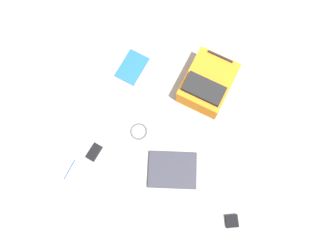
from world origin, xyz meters
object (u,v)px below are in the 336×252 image
(cable_coil, at_px, (139,131))
(backpack, at_px, (208,84))
(pen_black, at_px, (69,169))
(laptop, at_px, (172,170))
(earbud_pouch, at_px, (232,221))
(book_red, at_px, (132,67))
(computer_mouse, at_px, (101,114))
(power_brick, at_px, (94,152))

(cable_coil, bearing_deg, backpack, 46.94)
(cable_coil, height_order, pen_black, cable_coil)
(backpack, xyz_separation_m, pen_black, (-0.80, -0.80, -0.09))
(laptop, relative_size, earbud_pouch, 4.56)
(laptop, height_order, book_red, laptop)
(backpack, distance_m, cable_coil, 0.59)
(backpack, relative_size, laptop, 1.23)
(backpack, distance_m, computer_mouse, 0.79)
(computer_mouse, relative_size, pen_black, 0.74)
(power_brick, distance_m, earbud_pouch, 1.04)
(pen_black, bearing_deg, earbud_pouch, -4.31)
(book_red, xyz_separation_m, cable_coil, (0.17, -0.46, -0.00))
(backpack, distance_m, book_red, 0.58)
(power_brick, bearing_deg, book_red, 81.90)
(power_brick, bearing_deg, cable_coil, 39.26)
(computer_mouse, relative_size, earbud_pouch, 1.35)
(computer_mouse, xyz_separation_m, cable_coil, (0.29, -0.06, -0.01))
(laptop, xyz_separation_m, computer_mouse, (-0.58, 0.27, 0.00))
(cable_coil, distance_m, earbud_pouch, 0.88)
(cable_coil, distance_m, pen_black, 0.54)
(computer_mouse, xyz_separation_m, pen_black, (-0.11, -0.43, -0.01))
(backpack, bearing_deg, book_red, 176.71)
(book_red, distance_m, power_brick, 0.68)
(backpack, bearing_deg, power_brick, -135.87)
(earbud_pouch, bearing_deg, cable_coil, 148.84)
(backpack, distance_m, power_brick, 0.93)
(power_brick, bearing_deg, laptop, 0.33)
(pen_black, bearing_deg, backpack, 44.81)
(backpack, height_order, cable_coil, backpack)
(book_red, distance_m, pen_black, 0.86)
(pen_black, height_order, earbud_pouch, earbud_pouch)
(laptop, relative_size, power_brick, 3.11)
(book_red, xyz_separation_m, earbud_pouch, (0.92, -0.92, 0.01))
(laptop, xyz_separation_m, pen_black, (-0.69, -0.15, -0.01))
(earbud_pouch, bearing_deg, laptop, 152.22)
(pen_black, bearing_deg, power_brick, 47.89)
(book_red, relative_size, pen_black, 1.89)
(book_red, relative_size, computer_mouse, 2.56)
(backpack, relative_size, book_red, 1.63)
(backpack, distance_m, laptop, 0.66)
(laptop, distance_m, cable_coil, 0.36)
(computer_mouse, distance_m, cable_coil, 0.30)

